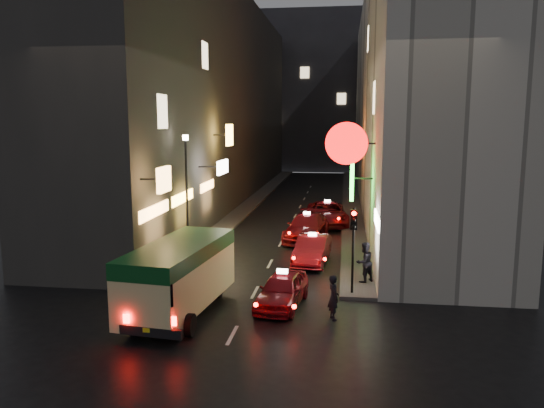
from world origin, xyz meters
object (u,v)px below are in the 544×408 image
at_px(taxi_near, 282,287).
at_px(traffic_light, 353,232).
at_px(minibus, 180,270).
at_px(lamp_post, 187,188).
at_px(pedestrian_crossing, 334,294).

xyz_separation_m(taxi_near, traffic_light, (2.68, 1.43, 1.93)).
distance_m(minibus, lamp_post, 7.80).
bearing_deg(minibus, pedestrian_crossing, 2.07).
relative_size(taxi_near, pedestrian_crossing, 2.67).
bearing_deg(lamp_post, taxi_near, -47.19).
bearing_deg(pedestrian_crossing, lamp_post, 25.93).
height_order(minibus, lamp_post, lamp_post).
bearing_deg(minibus, taxi_near, 20.26).
bearing_deg(taxi_near, pedestrian_crossing, -29.74).
bearing_deg(traffic_light, taxi_near, -152.02).
relative_size(pedestrian_crossing, traffic_light, 0.53).
bearing_deg(pedestrian_crossing, minibus, 71.38).
xyz_separation_m(minibus, taxi_near, (3.62, 1.34, -0.93)).
height_order(taxi_near, lamp_post, lamp_post).
xyz_separation_m(minibus, traffic_light, (6.31, 2.76, 1.00)).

